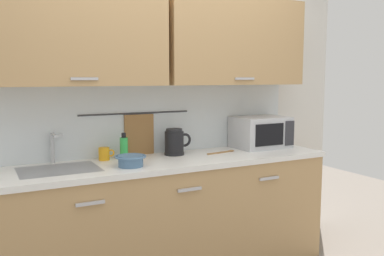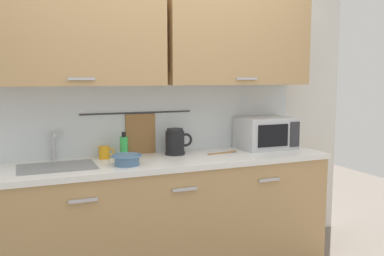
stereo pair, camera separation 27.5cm
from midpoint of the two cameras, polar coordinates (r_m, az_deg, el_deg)
counter_unit at (r=3.23m, az=-5.58°, el=-12.03°), size 2.53×0.64×0.90m
back_wall_assembly at (r=3.28m, az=-7.17°, el=7.17°), size 3.70×0.41×2.50m
sink_faucet at (r=3.12m, az=-21.05°, el=-2.05°), size 0.09×0.17×0.22m
microwave at (r=3.63m, az=7.31°, el=-0.58°), size 0.46×0.35×0.27m
electric_kettle at (r=3.27m, az=-4.81°, el=-1.96°), size 0.23×0.16×0.21m
dish_soap_bottle at (r=3.17m, az=-11.84°, el=-2.64°), size 0.06×0.06×0.20m
mug_near_sink at (r=3.15m, az=-14.46°, el=-3.49°), size 0.12×0.08×0.09m
mixing_bowl at (r=2.89m, az=-11.18°, el=-4.38°), size 0.21×0.21×0.08m
wooden_spoon at (r=3.37m, az=2.14°, el=-3.32°), size 0.28×0.07×0.01m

